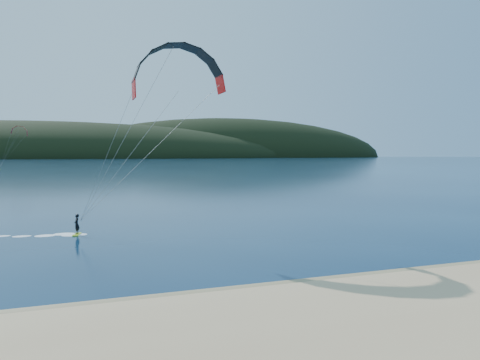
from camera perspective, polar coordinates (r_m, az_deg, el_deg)
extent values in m
plane|color=#071B36|center=(16.82, -2.15, -19.51)|extent=(1800.00, 1800.00, 0.00)
cube|color=olive|center=(20.87, -6.01, -14.78)|extent=(220.00, 2.50, 0.10)
ellipsoid|color=black|center=(736.21, -23.26, 2.54)|extent=(840.00, 280.00, 110.00)
ellipsoid|color=black|center=(818.77, -0.85, 2.86)|extent=(600.00, 240.00, 140.00)
cube|color=#BDEB1B|center=(38.93, -19.86, -6.46)|extent=(0.72, 1.37, 0.07)
imported|color=black|center=(38.80, -19.88, -5.24)|extent=(0.52, 0.67, 1.62)
cylinder|color=gray|center=(36.46, -13.87, 2.82)|extent=(0.02, 0.02, 13.06)
cube|color=#BDEB1B|center=(216.78, -28.03, 1.21)|extent=(0.93, 1.29, 0.07)
imported|color=black|center=(216.76, -28.03, 1.42)|extent=(0.86, 0.93, 1.53)
cylinder|color=gray|center=(212.70, -27.03, 3.37)|extent=(0.02, 0.02, 17.41)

